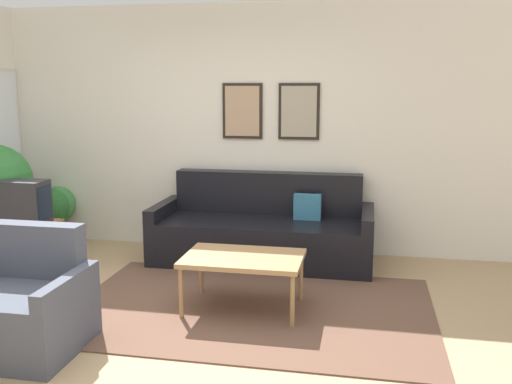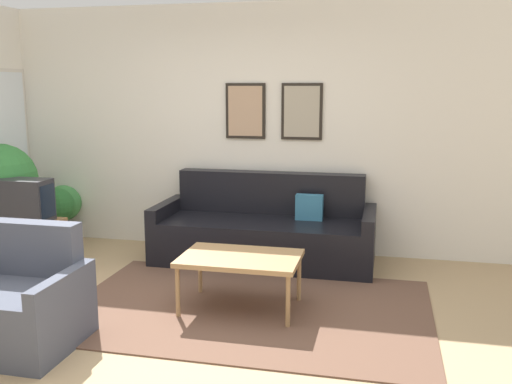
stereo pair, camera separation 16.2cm
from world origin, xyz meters
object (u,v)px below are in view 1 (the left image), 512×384
object	(u,v)px
couch	(264,232)
armchair	(20,309)
coffee_table	(243,261)
tv	(15,201)

from	to	relation	value
couch	armchair	bearing A→B (deg)	-119.17
coffee_table	armchair	bearing A→B (deg)	-144.66
coffee_table	tv	xyz separation A→B (m)	(-2.39, 0.52, 0.29)
couch	coffee_table	world-z (taller)	couch
couch	armchair	xyz separation A→B (m)	(-1.30, -2.33, -0.02)
coffee_table	tv	bearing A→B (deg)	167.61
coffee_table	tv	distance (m)	2.46
couch	armchair	distance (m)	2.67
couch	tv	distance (m)	2.48
tv	armchair	bearing A→B (deg)	-56.29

